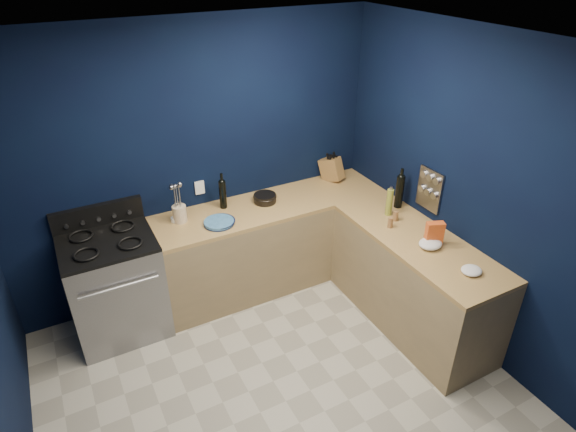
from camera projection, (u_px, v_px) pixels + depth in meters
floor at (286, 402)px, 3.72m from camera, size 3.50×3.50×0.02m
ceiling at (285, 53)px, 2.40m from camera, size 3.50×3.50×0.02m
wall_back at (197, 165)px, 4.40m from camera, size 3.50×0.02×2.60m
wall_right at (483, 203)px, 3.77m from camera, size 0.02×3.50×2.60m
cab_back at (272, 244)px, 4.83m from camera, size 2.30×0.63×0.86m
top_back at (271, 206)px, 4.61m from camera, size 2.30×0.63×0.04m
cab_right at (412, 283)px, 4.30m from camera, size 0.63×1.67×0.86m
top_right at (419, 241)px, 4.07m from camera, size 0.63×1.67×0.04m
gas_range at (116, 288)px, 4.19m from camera, size 0.76×0.66×0.92m
oven_door at (124, 310)px, 3.95m from camera, size 0.59×0.02×0.42m
cooktop at (106, 242)px, 3.95m from camera, size 0.76×0.66×0.03m
backguard at (98, 215)px, 4.13m from camera, size 0.76×0.06×0.20m
spice_panel at (430, 190)px, 4.24m from camera, size 0.02×0.28×0.38m
wall_outlet at (200, 188)px, 4.50m from camera, size 0.09×0.02×0.13m
plate_stack at (219, 223)px, 4.26m from camera, size 0.33×0.33×0.03m
ramekin at (176, 219)px, 4.31m from camera, size 0.11×0.11×0.04m
utensil_crock at (180, 214)px, 4.28m from camera, size 0.16×0.16×0.16m
wine_bottle_back at (223, 195)px, 4.47m from camera, size 0.09×0.09×0.27m
lemon_basket at (265, 198)px, 4.61m from camera, size 0.23×0.23×0.08m
knife_block at (332, 169)px, 5.00m from camera, size 0.23×0.30×0.29m
wine_bottle_right at (400, 192)px, 4.47m from camera, size 0.08×0.08×0.31m
oil_bottle at (389, 202)px, 4.35m from camera, size 0.08×0.08×0.26m
spice_jar_near at (390, 222)px, 4.20m from camera, size 0.06×0.06×0.10m
spice_jar_far at (396, 216)px, 4.30m from camera, size 0.06×0.06×0.09m
crouton_bag at (434, 234)px, 3.93m from camera, size 0.16×0.12×0.21m
towel_front at (430, 244)px, 3.93m from camera, size 0.25×0.23×0.07m
towel_end at (471, 270)px, 3.63m from camera, size 0.18×0.17×0.05m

